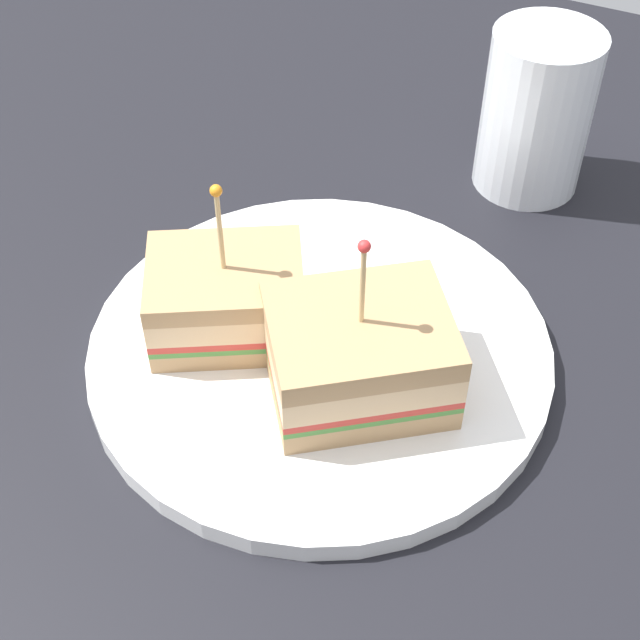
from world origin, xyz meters
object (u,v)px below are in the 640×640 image
(sandwich_half_back, at_px, (359,355))
(drink_glass, at_px, (535,119))
(sandwich_half_front, at_px, (227,298))
(plate, at_px, (320,351))

(sandwich_half_back, bearing_deg, drink_glass, 174.38)
(sandwich_half_front, bearing_deg, sandwich_half_back, 83.83)
(sandwich_half_front, xyz_separation_m, sandwich_half_back, (0.01, 0.09, 0.00))
(plate, height_order, sandwich_half_back, sandwich_half_back)
(sandwich_half_back, bearing_deg, sandwich_half_front, -96.17)
(sandwich_half_front, xyz_separation_m, drink_glass, (-0.24, 0.12, 0.01))
(sandwich_half_back, distance_m, drink_glass, 0.25)
(plate, relative_size, sandwich_half_back, 2.18)
(plate, distance_m, sandwich_half_back, 0.05)
(sandwich_half_front, height_order, sandwich_half_back, sandwich_half_back)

